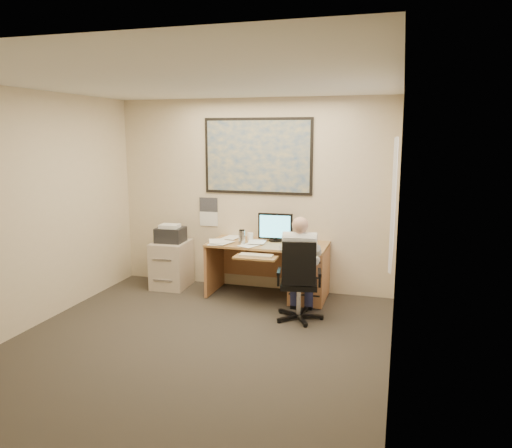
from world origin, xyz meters
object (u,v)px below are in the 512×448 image
(desk, at_px, (292,266))
(office_chair, at_px, (297,297))
(filing_cabinet, at_px, (171,260))
(person, at_px, (300,268))

(desk, xyz_separation_m, office_chair, (0.24, -0.79, -0.15))
(filing_cabinet, bearing_deg, office_chair, -24.31)
(desk, bearing_deg, filing_cabinet, 179.52)
(desk, height_order, filing_cabinet, desk)
(filing_cabinet, distance_m, office_chair, 2.19)
(desk, bearing_deg, office_chair, -73.20)
(desk, xyz_separation_m, filing_cabinet, (-1.80, 0.01, -0.05))
(office_chair, bearing_deg, desk, 96.68)
(desk, bearing_deg, person, -70.93)
(desk, distance_m, filing_cabinet, 1.80)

